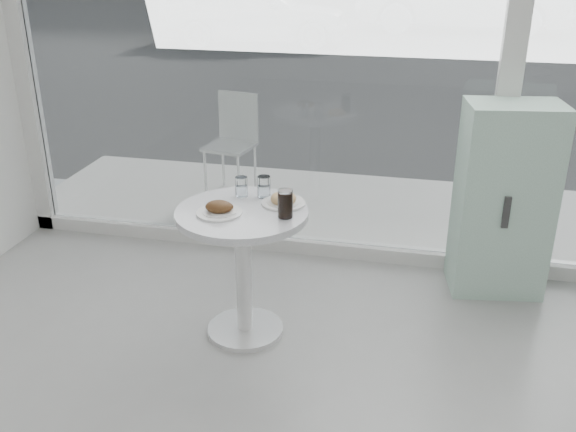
% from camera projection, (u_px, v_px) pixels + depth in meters
% --- Properties ---
extents(room_shell, '(6.00, 6.00, 6.00)m').
position_uv_depth(room_shell, '(4.00, 152.00, 0.68)').
color(room_shell, white).
rests_on(room_shell, ground).
extents(storefront, '(5.00, 0.14, 3.00)m').
position_uv_depth(storefront, '(378.00, 9.00, 3.93)').
color(storefront, silver).
rests_on(storefront, ground).
extents(main_table, '(0.72, 0.72, 0.77)m').
position_uv_depth(main_table, '(243.00, 247.00, 3.53)').
color(main_table, white).
rests_on(main_table, ground).
extents(patio_deck, '(5.60, 1.60, 0.05)m').
position_uv_depth(patio_deck, '(367.00, 211.00, 5.34)').
color(patio_deck, silver).
rests_on(patio_deck, ground).
extents(street, '(40.00, 24.00, 0.00)m').
position_uv_depth(street, '(419.00, 28.00, 16.26)').
color(street, '#393939').
rests_on(street, ground).
extents(mint_cabinet, '(0.62, 0.46, 1.23)m').
position_uv_depth(mint_cabinet, '(504.00, 200.00, 3.99)').
color(mint_cabinet, '#95BEA7').
rests_on(mint_cabinet, ground).
extents(patio_chair, '(0.44, 0.44, 0.86)m').
position_uv_depth(patio_chair, '(233.00, 137.00, 5.49)').
color(patio_chair, white).
rests_on(patio_chair, patio_deck).
extents(car_white, '(4.14, 2.08, 1.36)m').
position_uv_depth(car_white, '(254.00, 11.00, 13.54)').
color(car_white, silver).
rests_on(car_white, street).
extents(plate_fritter, '(0.24, 0.24, 0.07)m').
position_uv_depth(plate_fritter, '(220.00, 209.00, 3.39)').
color(plate_fritter, white).
rests_on(plate_fritter, main_table).
extents(plate_donut, '(0.24, 0.24, 0.06)m').
position_uv_depth(plate_donut, '(283.00, 200.00, 3.51)').
color(plate_donut, white).
rests_on(plate_donut, main_table).
extents(water_tumbler_a, '(0.07, 0.07, 0.11)m').
position_uv_depth(water_tumbler_a, '(242.00, 188.00, 3.61)').
color(water_tumbler_a, white).
rests_on(water_tumbler_a, main_table).
extents(water_tumbler_b, '(0.07, 0.07, 0.12)m').
position_uv_depth(water_tumbler_b, '(264.00, 188.00, 3.60)').
color(water_tumbler_b, white).
rests_on(water_tumbler_b, main_table).
extents(cola_glass, '(0.08, 0.08, 0.15)m').
position_uv_depth(cola_glass, '(285.00, 204.00, 3.33)').
color(cola_glass, white).
rests_on(cola_glass, main_table).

